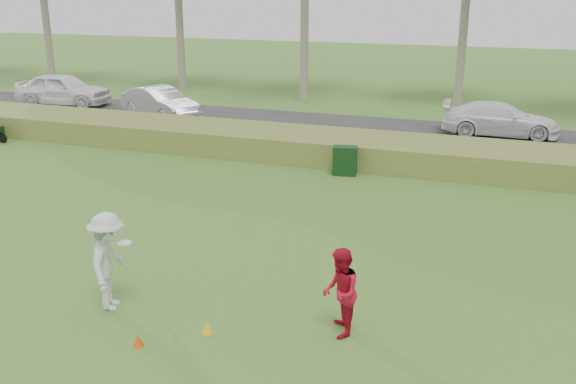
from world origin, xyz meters
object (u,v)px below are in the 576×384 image
at_px(car_right, 500,119).
at_px(utility_cabinet, 345,161).
at_px(car_left, 63,89).
at_px(cone_yellow, 207,327).
at_px(player_red, 340,293).
at_px(car_mid, 160,103).
at_px(cone_orange, 138,340).
at_px(player_white, 109,261).

bearing_deg(car_right, utility_cabinet, 144.60).
height_order(utility_cabinet, car_left, car_left).
distance_m(cone_yellow, utility_cabinet, 10.87).
relative_size(utility_cabinet, car_right, 0.21).
xyz_separation_m(player_red, car_mid, (-13.31, 16.09, -0.04)).
xyz_separation_m(player_red, cone_yellow, (-2.30, -0.80, -0.71)).
distance_m(utility_cabinet, car_right, 8.98).
bearing_deg(car_right, car_mid, 91.71).
bearing_deg(car_right, cone_orange, 160.42).
xyz_separation_m(cone_orange, utility_cabinet, (0.61, 11.68, 0.38)).
height_order(player_white, car_mid, player_white).
distance_m(cone_yellow, car_left, 25.27).
bearing_deg(car_left, car_right, -95.81).
relative_size(utility_cabinet, car_left, 0.20).
relative_size(player_red, car_right, 0.35).
xyz_separation_m(player_white, cone_orange, (1.28, -1.07, -0.88)).
distance_m(cone_orange, car_mid, 20.39).
bearing_deg(player_white, cone_yellow, -115.39).
distance_m(player_red, cone_orange, 3.70).
distance_m(cone_orange, utility_cabinet, 11.70).
xyz_separation_m(cone_yellow, car_right, (4.27, 18.56, 0.63)).
distance_m(car_left, car_mid, 6.66).
relative_size(player_white, cone_orange, 9.32).
relative_size(player_white, car_left, 0.40).
relative_size(player_red, cone_yellow, 6.97).
xyz_separation_m(player_white, player_red, (4.52, 0.56, -0.16)).
relative_size(cone_yellow, car_right, 0.05).
bearing_deg(car_mid, car_left, 103.95).
bearing_deg(player_red, player_white, -101.69).
xyz_separation_m(player_white, car_left, (-15.34, 17.91, -0.09)).
distance_m(player_red, cone_yellow, 2.54).
height_order(cone_orange, car_mid, car_mid).
bearing_deg(utility_cabinet, player_white, -109.67).
height_order(cone_orange, utility_cabinet, utility_cabinet).
relative_size(cone_orange, utility_cabinet, 0.22).
bearing_deg(player_white, car_mid, 8.83).
distance_m(cone_yellow, car_right, 19.05).
xyz_separation_m(player_white, car_mid, (-8.79, 16.64, -0.20)).
height_order(player_white, utility_cabinet, player_white).
bearing_deg(cone_yellow, player_white, 173.64).
distance_m(player_red, car_right, 17.87).
bearing_deg(utility_cabinet, car_right, 49.52).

